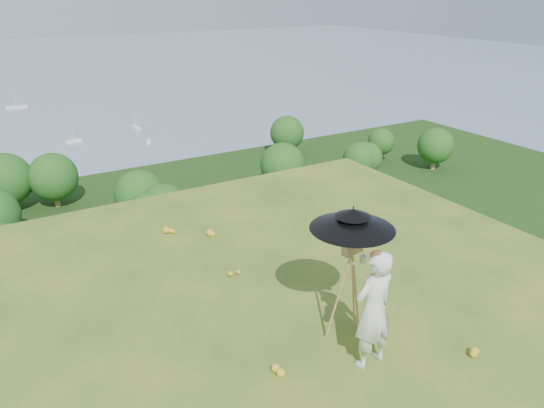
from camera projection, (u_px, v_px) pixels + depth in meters
ground at (259, 376)px, 7.05m from camera, size 14.00×14.00×0.00m
forest_slope at (64, 406)px, 45.93m from camera, size 140.00×56.00×22.00m
shoreline_tier at (18, 276)px, 80.36m from camera, size 170.00×28.00×8.00m
slope_trees at (36, 264)px, 40.57m from camera, size 110.00×50.00×6.00m
harbor_town at (10, 237)px, 77.87m from camera, size 110.00×22.00×5.00m
wildflowers at (250, 362)px, 7.23m from camera, size 10.00×10.50×0.12m
painter at (373, 310)px, 6.96m from camera, size 0.66×0.46×1.73m
field_easel at (350, 286)px, 7.48m from camera, size 0.77×0.77×1.75m
sun_umbrella at (352, 229)px, 7.16m from camera, size 1.17×1.17×0.66m
painter_cap at (378, 255)px, 6.65m from camera, size 0.22×0.25×0.10m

